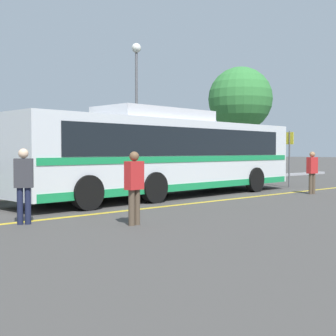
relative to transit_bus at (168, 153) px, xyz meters
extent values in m
plane|color=#423F3D|center=(-0.03, 0.40, -1.59)|extent=(220.00, 220.00, 0.00)
cube|color=gold|center=(0.02, -2.20, -1.59)|extent=(32.42, 0.20, 0.01)
cube|color=#99999E|center=(0.02, 4.96, -1.51)|extent=(40.42, 0.36, 0.15)
cube|color=silver|center=(0.02, 0.00, -0.05)|extent=(12.52, 3.10, 2.43)
cube|color=black|center=(0.02, 0.00, 0.41)|extent=(10.79, 3.05, 0.96)
cube|color=#198C4C|center=(0.02, 0.00, -0.19)|extent=(12.28, 3.12, 0.20)
cube|color=#198C4C|center=(0.02, 0.00, -1.15)|extent=(12.28, 3.11, 0.24)
cube|color=black|center=(6.24, 0.31, 0.01)|extent=(0.15, 2.19, 1.76)
cube|color=black|center=(6.24, 0.31, 1.01)|extent=(0.13, 1.74, 0.24)
cube|color=silver|center=(-0.60, -0.03, 1.37)|extent=(4.44, 2.20, 0.40)
cube|color=black|center=(6.52, 0.32, -1.04)|extent=(0.13, 1.87, 0.04)
cube|color=black|center=(6.52, 0.32, -1.24)|extent=(0.13, 1.87, 0.04)
cylinder|color=black|center=(3.81, 1.38, -1.09)|extent=(1.01, 0.33, 1.00)
cylinder|color=black|center=(3.92, -1.00, -1.09)|extent=(1.01, 0.33, 1.00)
cylinder|color=black|center=(-1.90, 1.10, -1.09)|extent=(1.01, 0.33, 1.00)
cylinder|color=black|center=(-1.78, -1.28, -1.09)|extent=(1.01, 0.33, 1.00)
cylinder|color=black|center=(-4.50, 0.97, -1.09)|extent=(1.01, 0.33, 1.00)
cylinder|color=black|center=(-4.39, -1.41, -1.09)|extent=(1.01, 0.33, 1.00)
cube|color=olive|center=(-1.82, 2.85, -0.93)|extent=(4.90, 1.88, 0.71)
cube|color=black|center=(-1.94, 2.85, -0.34)|extent=(2.06, 1.64, 0.48)
cylinder|color=black|center=(-0.30, 3.74, -1.29)|extent=(0.60, 0.20, 0.60)
cylinder|color=black|center=(-0.29, 1.97, -1.29)|extent=(0.60, 0.20, 0.60)
cylinder|color=black|center=(-3.34, 3.73, -1.29)|extent=(0.60, 0.20, 0.60)
cylinder|color=black|center=(-3.33, 1.96, -1.29)|extent=(0.60, 0.20, 0.60)
cube|color=#335B33|center=(5.06, 3.12, -1.00)|extent=(4.40, 2.19, 0.57)
cube|color=black|center=(5.17, 3.13, -0.49)|extent=(1.91, 1.77, 0.47)
cylinder|color=black|center=(3.81, 2.14, -1.29)|extent=(0.61, 0.25, 0.60)
cylinder|color=black|center=(3.67, 3.90, -1.29)|extent=(0.61, 0.25, 0.60)
cylinder|color=black|center=(6.45, 2.35, -1.29)|extent=(0.61, 0.25, 0.60)
cylinder|color=black|center=(6.31, 4.11, -1.29)|extent=(0.61, 0.25, 0.60)
cylinder|color=brown|center=(4.90, -3.08, -1.19)|extent=(0.14, 0.14, 0.80)
cylinder|color=brown|center=(4.74, -3.05, -1.19)|extent=(0.14, 0.14, 0.80)
cube|color=red|center=(4.82, -3.07, -0.47)|extent=(0.45, 0.28, 0.63)
sphere|color=#9E704C|center=(4.82, -3.07, -0.05)|extent=(0.22, 0.22, 0.22)
cylinder|color=brown|center=(-4.98, -4.34, -1.19)|extent=(0.14, 0.14, 0.80)
cylinder|color=brown|center=(-5.15, -4.36, -1.19)|extent=(0.14, 0.14, 0.80)
cube|color=red|center=(-5.06, -4.35, -0.47)|extent=(0.44, 0.26, 0.64)
sphere|color=brown|center=(-5.06, -4.35, -0.04)|extent=(0.22, 0.22, 0.22)
cylinder|color=#191E38|center=(-6.90, -2.51, -1.17)|extent=(0.14, 0.14, 0.84)
cylinder|color=#191E38|center=(-6.75, -2.59, -1.17)|extent=(0.14, 0.14, 0.84)
cube|color=#333338|center=(-6.82, -2.55, -0.42)|extent=(0.47, 0.40, 0.66)
sphere|color=beige|center=(-6.82, -2.55, 0.03)|extent=(0.23, 0.23, 0.23)
cylinder|color=#59595E|center=(7.08, -0.60, -0.29)|extent=(0.07, 0.07, 2.59)
cube|color=yellow|center=(7.08, -0.60, 0.67)|extent=(0.05, 0.40, 0.56)
cylinder|color=#59595E|center=(3.50, 6.12, 1.75)|extent=(0.14, 0.14, 6.67)
sphere|color=silver|center=(3.50, 6.12, 5.32)|extent=(0.48, 0.48, 0.48)
cylinder|color=#513823|center=(13.52, 7.35, 0.19)|extent=(0.28, 0.28, 3.56)
sphere|color=#337A38|center=(13.52, 7.35, 3.59)|extent=(4.32, 4.32, 4.32)
camera|label=1|loc=(-11.63, -12.53, 0.08)|focal=50.00mm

